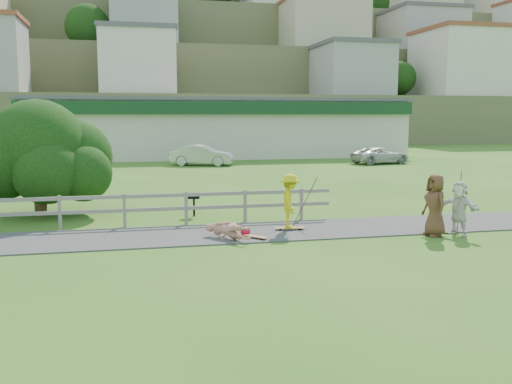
# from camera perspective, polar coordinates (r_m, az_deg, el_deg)

# --- Properties ---
(ground) EXTENTS (260.00, 260.00, 0.00)m
(ground) POSITION_cam_1_polar(r_m,az_deg,el_deg) (16.31, 1.27, -5.11)
(ground) COLOR #2E601B
(ground) RESTS_ON ground
(path) EXTENTS (34.00, 3.00, 0.04)m
(path) POSITION_cam_1_polar(r_m,az_deg,el_deg) (17.74, 0.09, -4.00)
(path) COLOR #333335
(path) RESTS_ON ground
(fence) EXTENTS (15.05, 0.10, 1.10)m
(fence) POSITION_cam_1_polar(r_m,az_deg,el_deg) (18.97, -14.89, -1.34)
(fence) COLOR slate
(fence) RESTS_ON ground
(strip_mall) EXTENTS (32.50, 10.75, 5.10)m
(strip_mall) POSITION_cam_1_polar(r_m,az_deg,el_deg) (50.99, -3.93, 6.50)
(strip_mall) COLOR beige
(strip_mall) RESTS_ON ground
(hillside) EXTENTS (220.00, 67.00, 47.50)m
(hillside) POSITION_cam_1_polar(r_m,az_deg,el_deg) (107.35, -10.95, 13.32)
(hillside) COLOR #565E37
(hillside) RESTS_ON ground
(skater_rider) EXTENTS (0.86, 1.22, 1.70)m
(skater_rider) POSITION_cam_1_polar(r_m,az_deg,el_deg) (17.84, 3.43, -1.23)
(skater_rider) COLOR gold
(skater_rider) RESTS_ON ground
(skater_fallen) EXTENTS (1.44, 1.25, 0.56)m
(skater_fallen) POSITION_cam_1_polar(r_m,az_deg,el_deg) (16.63, -2.85, -3.88)
(skater_fallen) COLOR #B67664
(skater_fallen) RESTS_ON ground
(spectator_c) EXTENTS (0.67, 0.96, 1.88)m
(spectator_c) POSITION_cam_1_polar(r_m,az_deg,el_deg) (17.89, 17.45, -1.27)
(spectator_c) COLOR brown
(spectator_c) RESTS_ON ground
(spectator_d) EXTENTS (1.05, 1.61, 1.66)m
(spectator_d) POSITION_cam_1_polar(r_m,az_deg,el_deg) (18.29, 19.63, -1.53)
(spectator_d) COLOR silver
(spectator_d) RESTS_ON ground
(car_silver) EXTENTS (4.76, 2.84, 1.48)m
(car_silver) POSITION_cam_1_polar(r_m,az_deg,el_deg) (41.48, -5.44, 3.67)
(car_silver) COLOR #AEB0B7
(car_silver) RESTS_ON ground
(car_white) EXTENTS (4.71, 2.81, 1.23)m
(car_white) POSITION_cam_1_polar(r_m,az_deg,el_deg) (43.86, 12.35, 3.58)
(car_white) COLOR beige
(car_white) RESTS_ON ground
(tree) EXTENTS (5.66, 5.66, 3.01)m
(tree) POSITION_cam_1_polar(r_m,az_deg,el_deg) (21.95, -20.87, 1.66)
(tree) COLOR black
(tree) RESTS_ON ground
(bbq) EXTENTS (0.46, 0.39, 0.85)m
(bbq) POSITION_cam_1_polar(r_m,az_deg,el_deg) (20.60, -6.22, -1.26)
(bbq) COLOR black
(bbq) RESTS_ON ground
(longboard_rider) EXTENTS (0.95, 0.35, 0.10)m
(longboard_rider) POSITION_cam_1_polar(r_m,az_deg,el_deg) (17.98, 3.41, -3.76)
(longboard_rider) COLOR olive
(longboard_rider) RESTS_ON ground
(longboard_fallen) EXTENTS (0.68, 0.74, 0.09)m
(longboard_fallen) POSITION_cam_1_polar(r_m,az_deg,el_deg) (16.74, -0.08, -4.62)
(longboard_fallen) COLOR olive
(longboard_fallen) RESTS_ON ground
(helmet) EXTENTS (0.30, 0.30, 0.30)m
(helmet) POSITION_cam_1_polar(r_m,az_deg,el_deg) (17.10, -1.07, -3.99)
(helmet) COLOR #B70E2A
(helmet) RESTS_ON ground
(pole_rider) EXTENTS (0.03, 0.03, 1.84)m
(pole_rider) POSITION_cam_1_polar(r_m,az_deg,el_deg) (18.38, 4.88, -0.77)
(pole_rider) COLOR brown
(pole_rider) RESTS_ON ground
(pole_spec_left) EXTENTS (0.03, 0.03, 1.92)m
(pole_spec_left) POSITION_cam_1_polar(r_m,az_deg,el_deg) (18.47, 19.67, -1.02)
(pole_spec_left) COLOR brown
(pole_spec_left) RESTS_ON ground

